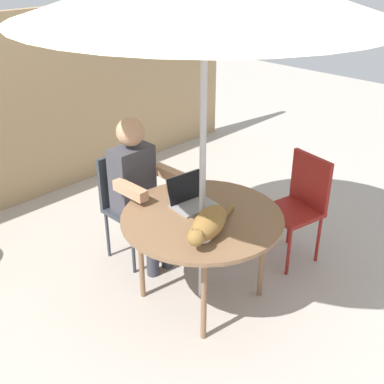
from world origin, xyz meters
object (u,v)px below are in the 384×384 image
Objects in this scene: chair_occupied at (127,197)px; laptop at (189,196)px; cat at (208,225)px; patio_table at (202,222)px; person_seated at (139,185)px; chair_empty at (300,200)px.

laptop reaches higher than chair_occupied.
laptop is at bearing 59.99° from cat.
person_seated is at bearing 90.00° from patio_table.
patio_table is 0.22m from laptop.
chair_occupied is 1.10m from cat.
person_seated reaches higher than chair_empty.
laptop is at bearing -83.34° from person_seated.
chair_empty is 1.44× the size of cat.
laptop is (0.06, -0.67, 0.23)m from chair_occupied.
chair_occupied is 0.71m from laptop.
laptop reaches higher than chair_empty.
laptop is at bearing -84.92° from chair_occupied.
patio_table is 0.92× the size of person_seated.
chair_empty is at bearing -11.90° from patio_table.
cat reaches higher than patio_table.
chair_occupied is (0.00, 0.85, -0.12)m from patio_table.
person_seated reaches higher than patio_table.
patio_table is 0.86m from chair_occupied.
cat is (-0.23, -0.39, 0.02)m from laptop.
person_seated is at bearing 96.66° from laptop.
cat is (-0.17, -1.06, 0.25)m from chair_occupied.
cat is (-0.17, -0.90, 0.09)m from person_seated.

